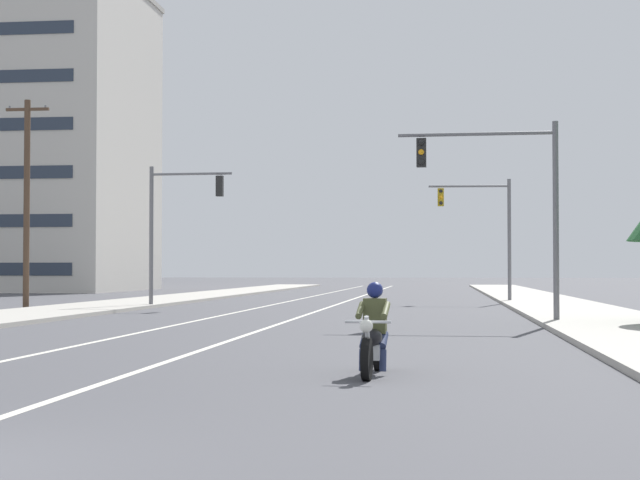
{
  "coord_description": "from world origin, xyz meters",
  "views": [
    {
      "loc": [
        4.68,
        -7.65,
        1.66
      ],
      "look_at": [
        1.45,
        19.33,
        2.46
      ],
      "focal_mm": 56.53,
      "sensor_mm": 36.0,
      "label": 1
    }
  ],
  "objects_px": {
    "traffic_signal_near_right": "(509,190)",
    "traffic_signal_mid_right": "(486,222)",
    "apartment_building_far_left_block": "(3,138)",
    "traffic_signal_near_left": "(174,216)",
    "utility_pole_left_near": "(27,200)",
    "motorcycle_with_rider": "(373,338)"
  },
  "relations": [
    {
      "from": "traffic_signal_mid_right",
      "to": "apartment_building_far_left_block",
      "type": "bearing_deg",
      "value": 146.0
    },
    {
      "from": "utility_pole_left_near",
      "to": "traffic_signal_mid_right",
      "type": "bearing_deg",
      "value": 26.95
    },
    {
      "from": "traffic_signal_mid_right",
      "to": "utility_pole_left_near",
      "type": "bearing_deg",
      "value": -153.05
    },
    {
      "from": "motorcycle_with_rider",
      "to": "traffic_signal_near_right",
      "type": "distance_m",
      "value": 16.18
    },
    {
      "from": "traffic_signal_near_right",
      "to": "traffic_signal_mid_right",
      "type": "distance_m",
      "value": 19.69
    },
    {
      "from": "apartment_building_far_left_block",
      "to": "utility_pole_left_near",
      "type": "bearing_deg",
      "value": -64.14
    },
    {
      "from": "motorcycle_with_rider",
      "to": "utility_pole_left_near",
      "type": "height_order",
      "value": "utility_pole_left_near"
    },
    {
      "from": "motorcycle_with_rider",
      "to": "utility_pole_left_near",
      "type": "relative_size",
      "value": 0.25
    },
    {
      "from": "motorcycle_with_rider",
      "to": "apartment_building_far_left_block",
      "type": "height_order",
      "value": "apartment_building_far_left_block"
    },
    {
      "from": "traffic_signal_near_left",
      "to": "utility_pole_left_near",
      "type": "xyz_separation_m",
      "value": [
        -5.88,
        -2.04,
        0.61
      ]
    },
    {
      "from": "motorcycle_with_rider",
      "to": "apartment_building_far_left_block",
      "type": "xyz_separation_m",
      "value": [
        -33.29,
        59.88,
        11.51
      ]
    },
    {
      "from": "traffic_signal_near_right",
      "to": "apartment_building_far_left_block",
      "type": "relative_size",
      "value": 0.26
    },
    {
      "from": "utility_pole_left_near",
      "to": "motorcycle_with_rider",
      "type": "bearing_deg",
      "value": -56.8
    },
    {
      "from": "apartment_building_far_left_block",
      "to": "traffic_signal_near_right",
      "type": "bearing_deg",
      "value": -50.62
    },
    {
      "from": "traffic_signal_mid_right",
      "to": "motorcycle_with_rider",
      "type": "bearing_deg",
      "value": -95.44
    },
    {
      "from": "traffic_signal_near_right",
      "to": "traffic_signal_mid_right",
      "type": "relative_size",
      "value": 1.0
    },
    {
      "from": "traffic_signal_near_left",
      "to": "apartment_building_far_left_block",
      "type": "relative_size",
      "value": 0.26
    },
    {
      "from": "traffic_signal_near_right",
      "to": "utility_pole_left_near",
      "type": "height_order",
      "value": "utility_pole_left_near"
    },
    {
      "from": "traffic_signal_near_right",
      "to": "traffic_signal_mid_right",
      "type": "bearing_deg",
      "value": 89.46
    },
    {
      "from": "traffic_signal_near_left",
      "to": "apartment_building_far_left_block",
      "type": "xyz_separation_m",
      "value": [
        -22.73,
        32.73,
        8.07
      ]
    },
    {
      "from": "motorcycle_with_rider",
      "to": "utility_pole_left_near",
      "type": "bearing_deg",
      "value": 123.2
    },
    {
      "from": "traffic_signal_mid_right",
      "to": "utility_pole_left_near",
      "type": "height_order",
      "value": "utility_pole_left_near"
    }
  ]
}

